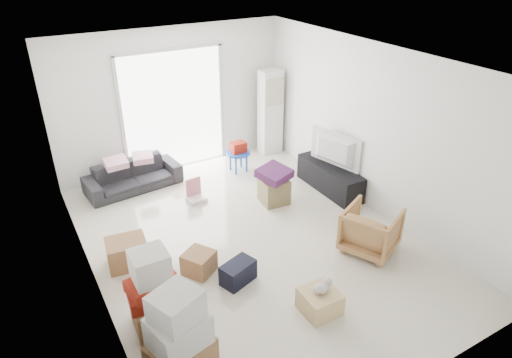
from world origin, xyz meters
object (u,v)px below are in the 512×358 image
object	(u,v)px
tv_console	(330,178)
kids_table	(238,151)
sofa	(132,172)
television	(331,163)
ottoman	(274,191)
ac_tower	(270,112)
wood_crate	(320,302)
armchair	(371,228)

from	to	relation	value
tv_console	kids_table	world-z (taller)	kids_table
sofa	kids_table	xyz separation A→B (m)	(1.98, -0.34, 0.10)
tv_console	television	size ratio (longest dim) A/B	1.36
tv_console	ottoman	bearing A→B (deg)	173.05
ottoman	tv_console	bearing A→B (deg)	-6.95
ac_tower	wood_crate	world-z (taller)	ac_tower
kids_table	armchair	bearing A→B (deg)	-81.96
armchair	kids_table	size ratio (longest dim) A/B	1.22
sofa	armchair	xyz separation A→B (m)	(2.43, -3.55, 0.04)
ottoman	sofa	bearing A→B (deg)	139.05
armchair	kids_table	bearing A→B (deg)	-17.40
sofa	ottoman	world-z (taller)	sofa
ac_tower	armchair	world-z (taller)	ac_tower
tv_console	sofa	bearing A→B (deg)	149.08
ottoman	kids_table	xyz separation A→B (m)	(0.03, 1.35, 0.21)
sofa	ottoman	distance (m)	2.58
television	kids_table	distance (m)	1.83
television	armchair	bearing A→B (deg)	146.41
kids_table	ac_tower	bearing A→B (deg)	25.64
tv_console	television	world-z (taller)	television
wood_crate	ac_tower	bearing A→B (deg)	65.77
sofa	kids_table	world-z (taller)	sofa
ottoman	kids_table	distance (m)	1.37
ac_tower	ottoman	world-z (taller)	ac_tower
ottoman	television	bearing A→B (deg)	-6.95
tv_console	sofa	world-z (taller)	sofa
wood_crate	sofa	bearing A→B (deg)	104.01
ottoman	kids_table	bearing A→B (deg)	88.75
sofa	ottoman	xyz separation A→B (m)	(1.95, -1.69, -0.11)
tv_console	sofa	size ratio (longest dim) A/B	0.84
armchair	ottoman	bearing A→B (deg)	-10.86
sofa	ottoman	bearing A→B (deg)	-46.57
tv_console	armchair	world-z (taller)	armchair
tv_console	wood_crate	distance (m)	3.10
ac_tower	ottoman	size ratio (longest dim) A/B	3.98
television	wood_crate	xyz separation A→B (m)	(-2.00, -2.36, -0.40)
television	ottoman	xyz separation A→B (m)	(-1.10, 0.13, -0.32)
ac_tower	kids_table	bearing A→B (deg)	-154.36
kids_table	television	bearing A→B (deg)	-54.28
armchair	ottoman	xyz separation A→B (m)	(-0.48, 1.86, -0.15)
armchair	sofa	bearing A→B (deg)	8.99
sofa	kids_table	distance (m)	2.01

